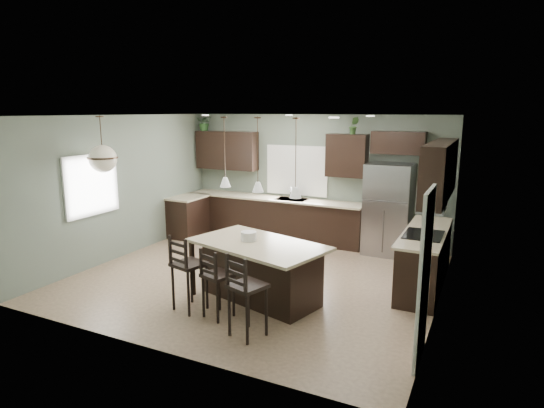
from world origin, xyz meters
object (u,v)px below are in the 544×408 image
(serving_dish, at_px, (249,236))
(bar_stool_center, at_px, (218,283))
(bar_stool_right, at_px, (248,295))
(kitchen_island, at_px, (258,272))
(plant_back_left, at_px, (205,122))
(refrigerator, at_px, (388,209))
(bar_stool_left, at_px, (189,272))

(serving_dish, distance_m, bar_stool_center, 0.93)
(bar_stool_center, bearing_deg, bar_stool_right, -9.97)
(kitchen_island, distance_m, serving_dish, 0.57)
(kitchen_island, xyz_separation_m, bar_stool_center, (-0.25, -0.74, 0.05))
(bar_stool_center, distance_m, plant_back_left, 5.55)
(refrigerator, xyz_separation_m, bar_stool_right, (-0.87, -4.31, -0.36))
(serving_dish, height_order, bar_stool_right, bar_stool_right)
(kitchen_island, relative_size, serving_dish, 8.51)
(kitchen_island, height_order, plant_back_left, plant_back_left)
(bar_stool_left, distance_m, plant_back_left, 5.25)
(refrigerator, height_order, kitchen_island, refrigerator)
(refrigerator, height_order, bar_stool_left, refrigerator)
(serving_dish, xyz_separation_m, bar_stool_right, (0.59, -1.11, -0.43))
(bar_stool_left, height_order, bar_stool_center, bar_stool_left)
(bar_stool_right, xyz_separation_m, plant_back_left, (-3.63, 4.50, 2.04))
(serving_dish, bearing_deg, bar_stool_right, -62.16)
(serving_dish, bearing_deg, bar_stool_center, -94.19)
(refrigerator, height_order, plant_back_left, plant_back_left)
(serving_dish, relative_size, plant_back_left, 0.58)
(plant_back_left, bearing_deg, kitchen_island, -46.78)
(refrigerator, xyz_separation_m, kitchen_island, (-1.26, -3.26, -0.46))
(kitchen_island, distance_m, bar_stool_center, 0.79)
(serving_dish, height_order, bar_stool_center, serving_dish)
(bar_stool_left, xyz_separation_m, plant_back_left, (-2.48, 4.16, 2.03))
(refrigerator, relative_size, kitchen_island, 0.91)
(refrigerator, distance_m, serving_dish, 3.52)
(serving_dish, bearing_deg, plant_back_left, 131.91)
(refrigerator, relative_size, plant_back_left, 4.48)
(kitchen_island, xyz_separation_m, bar_stool_left, (-0.76, -0.72, 0.11))
(kitchen_island, height_order, serving_dish, serving_dish)
(refrigerator, height_order, bar_stool_center, refrigerator)
(bar_stool_right, bearing_deg, plant_back_left, 146.97)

